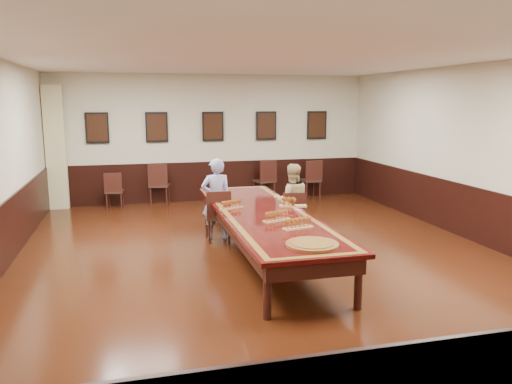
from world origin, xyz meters
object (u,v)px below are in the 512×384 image
object	(u,v)px
spare_chair_b	(159,184)
chair_woman	(292,214)
chair_man	(217,215)
person_woman	(292,200)
spare_chair_a	(115,190)
spare_chair_c	(264,179)
conference_table	(264,221)
person_man	(216,199)
spare_chair_d	(310,179)
carved_platter	(312,245)

from	to	relation	value
spare_chair_b	chair_woman	bearing A→B (deg)	132.49
chair_man	person_woman	distance (m)	1.42
spare_chair_a	person_woman	world-z (taller)	person_woman
chair_man	spare_chair_b	size ratio (longest dim) A/B	0.93
chair_man	spare_chair_b	distance (m)	3.71
spare_chair_a	spare_chair_b	xyz separation A→B (m)	(1.07, 0.24, 0.07)
spare_chair_c	conference_table	size ratio (longest dim) A/B	0.21
chair_man	person_woman	bearing A→B (deg)	177.96
spare_chair_c	person_woman	distance (m)	3.72
conference_table	chair_woman	bearing A→B (deg)	50.66
chair_woman	person_man	size ratio (longest dim) A/B	0.59
chair_woman	spare_chair_b	size ratio (longest dim) A/B	0.87
spare_chair_d	carved_platter	xyz separation A→B (m)	(-2.46, -6.67, 0.27)
spare_chair_a	spare_chair_b	size ratio (longest dim) A/B	0.86
spare_chair_b	carved_platter	bearing A→B (deg)	114.29
chair_man	conference_table	world-z (taller)	chair_man
person_woman	chair_woman	bearing A→B (deg)	90.00
spare_chair_b	spare_chair_d	world-z (taller)	spare_chair_b
spare_chair_c	spare_chair_d	world-z (taller)	spare_chair_c
spare_chair_d	person_woman	world-z (taller)	person_woman
person_man	spare_chair_c	bearing A→B (deg)	-116.90
person_man	conference_table	size ratio (longest dim) A/B	0.30
spare_chair_d	person_man	world-z (taller)	person_man
chair_man	carved_platter	world-z (taller)	chair_man
chair_man	spare_chair_d	bearing A→B (deg)	-130.69
spare_chair_c	spare_chair_d	size ratio (longest dim) A/B	1.02
spare_chair_b	person_woman	size ratio (longest dim) A/B	0.73
spare_chair_c	person_man	xyz separation A→B (m)	(-1.87, -3.51, 0.24)
person_man	person_woman	world-z (taller)	person_man
chair_woman	conference_table	size ratio (longest dim) A/B	0.18
spare_chair_b	spare_chair_c	world-z (taller)	spare_chair_c
carved_platter	spare_chair_c	bearing A→B (deg)	79.79
chair_man	spare_chair_c	size ratio (longest dim) A/B	0.92
carved_platter	chair_woman	bearing A→B (deg)	76.08
chair_woman	spare_chair_c	distance (m)	3.81
spare_chair_a	conference_table	distance (m)	5.19
chair_woman	carved_platter	world-z (taller)	chair_woman
chair_woman	spare_chair_a	distance (m)	4.84
spare_chair_c	spare_chair_d	distance (m)	1.24
spare_chair_b	spare_chair_c	size ratio (longest dim) A/B	0.99
spare_chair_d	carved_platter	world-z (taller)	spare_chair_d
spare_chair_b	spare_chair_d	xyz separation A→B (m)	(3.93, -0.15, -0.00)
spare_chair_a	conference_table	xyz separation A→B (m)	(2.46, -4.56, 0.17)
chair_man	person_man	distance (m)	0.30
spare_chair_c	carved_platter	size ratio (longest dim) A/B	1.46
chair_woman	spare_chair_a	xyz separation A→B (m)	(-3.30, 3.55, -0.01)
spare_chair_b	carved_platter	xyz separation A→B (m)	(1.47, -6.82, 0.27)
chair_woman	carved_platter	distance (m)	3.13
spare_chair_c	person_woman	size ratio (longest dim) A/B	0.74
spare_chair_b	person_woman	xyz separation A→B (m)	(2.24, -3.70, 0.19)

